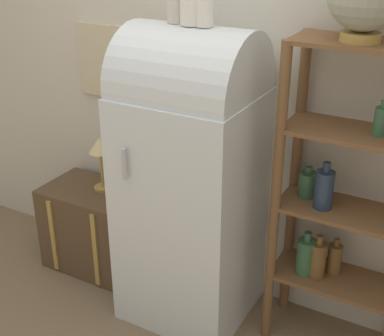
# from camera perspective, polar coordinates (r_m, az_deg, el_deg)

# --- Properties ---
(ground_plane) EXTENTS (12.00, 12.00, 0.00)m
(ground_plane) POSITION_cam_1_polar(r_m,az_deg,el_deg) (3.01, -2.53, -16.99)
(ground_plane) COLOR #7A664C
(wall_back) EXTENTS (7.00, 0.09, 2.70)m
(wall_back) POSITION_cam_1_polar(r_m,az_deg,el_deg) (2.82, 3.09, 11.42)
(wall_back) COLOR beige
(wall_back) RESTS_ON ground_plane
(refrigerator) EXTENTS (0.64, 0.63, 1.58)m
(refrigerator) POSITION_cam_1_polar(r_m,az_deg,el_deg) (2.72, -0.11, -0.77)
(refrigerator) COLOR silver
(refrigerator) RESTS_ON ground_plane
(suitcase_trunk) EXTENTS (0.59, 0.40, 0.53)m
(suitcase_trunk) POSITION_cam_1_polar(r_m,az_deg,el_deg) (3.40, -10.31, -6.26)
(suitcase_trunk) COLOR brown
(suitcase_trunk) RESTS_ON ground_plane
(shelf_unit) EXTENTS (0.65, 0.32, 1.56)m
(shelf_unit) POSITION_cam_1_polar(r_m,az_deg,el_deg) (2.58, 15.78, -3.08)
(shelf_unit) COLOR brown
(shelf_unit) RESTS_ON ground_plane
(vase_right) EXTENTS (0.08, 0.08, 0.18)m
(vase_right) POSITION_cam_1_polar(r_m,az_deg,el_deg) (2.42, 1.38, 16.85)
(vase_right) COLOR white
(vase_right) RESTS_ON refrigerator
(desk_lamp) EXTENTS (0.14, 0.14, 0.33)m
(desk_lamp) POSITION_cam_1_polar(r_m,az_deg,el_deg) (3.16, -9.76, 1.89)
(desk_lamp) COLOR #AD8942
(desk_lamp) RESTS_ON suitcase_trunk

